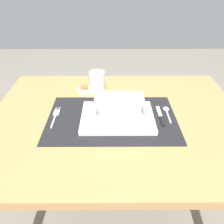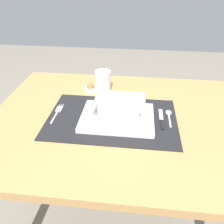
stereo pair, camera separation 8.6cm
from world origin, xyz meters
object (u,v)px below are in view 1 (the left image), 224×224
object	(u,v)px
fork	(56,115)
drinking_glass	(97,83)
porridge_bowl	(119,111)
condiment_saucer	(84,89)
spoon	(166,111)
butter_knife	(161,117)
dining_table	(117,137)

from	to	relation	value
fork	drinking_glass	xyz separation A→B (m)	(0.15, 0.20, 0.04)
porridge_bowl	condiment_saucer	distance (m)	0.28
fork	porridge_bowl	bearing A→B (deg)	-3.20
porridge_bowl	drinking_glass	bearing A→B (deg)	112.11
spoon	drinking_glass	distance (m)	0.33
fork	spoon	world-z (taller)	spoon
spoon	butter_knife	bearing A→B (deg)	-129.09
dining_table	spoon	world-z (taller)	spoon
porridge_bowl	condiment_saucer	xyz separation A→B (m)	(-0.15, 0.23, -0.03)
fork	dining_table	bearing A→B (deg)	1.66
spoon	butter_knife	distance (m)	0.05
dining_table	butter_knife	xyz separation A→B (m)	(0.16, -0.01, 0.10)
porridge_bowl	spoon	bearing A→B (deg)	15.51
spoon	condiment_saucer	world-z (taller)	condiment_saucer
butter_knife	condiment_saucer	distance (m)	0.38
fork	drinking_glass	world-z (taller)	drinking_glass
fork	condiment_saucer	distance (m)	0.23
dining_table	condiment_saucer	world-z (taller)	condiment_saucer
porridge_bowl	fork	xyz separation A→B (m)	(-0.24, 0.02, -0.03)
dining_table	fork	distance (m)	0.26
spoon	condiment_saucer	distance (m)	0.38
butter_knife	drinking_glass	xyz separation A→B (m)	(-0.25, 0.22, 0.04)
fork	condiment_saucer	bearing A→B (deg)	68.77
porridge_bowl	fork	bearing A→B (deg)	174.24
porridge_bowl	drinking_glass	xyz separation A→B (m)	(-0.09, 0.23, 0.00)
dining_table	fork	xyz separation A→B (m)	(-0.24, 0.00, 0.10)
porridge_bowl	spoon	xyz separation A→B (m)	(0.19, 0.05, -0.03)
fork	drinking_glass	size ratio (longest dim) A/B	1.42
dining_table	spoon	size ratio (longest dim) A/B	9.24
fork	spoon	distance (m)	0.43
butter_knife	spoon	bearing A→B (deg)	55.44
drinking_glass	dining_table	bearing A→B (deg)	-67.53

